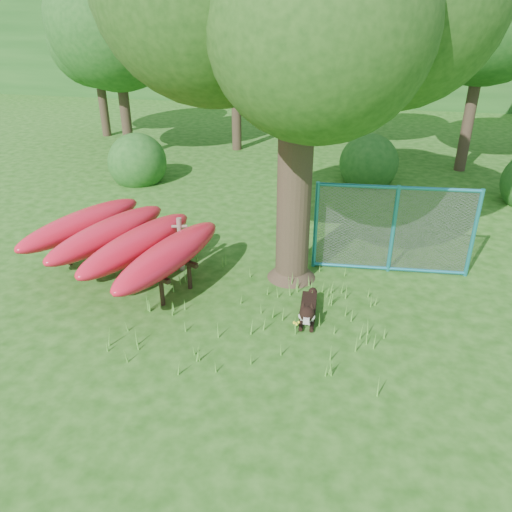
# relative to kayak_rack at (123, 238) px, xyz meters

# --- Properties ---
(ground) EXTENTS (80.00, 80.00, 0.00)m
(ground) POSITION_rel_kayak_rack_xyz_m (2.60, -1.69, -0.84)
(ground) COLOR #19490E
(ground) RESTS_ON ground
(wooden_post) EXTENTS (0.32, 0.15, 1.15)m
(wooden_post) POSITION_rel_kayak_rack_xyz_m (0.99, 0.52, -0.23)
(wooden_post) COLOR #675B4D
(wooden_post) RESTS_ON ground
(kayak_rack) EXTENTS (3.92, 4.24, 1.10)m
(kayak_rack) POSITION_rel_kayak_rack_xyz_m (0.00, 0.00, 0.00)
(kayak_rack) COLOR black
(kayak_rack) RESTS_ON ground
(husky_dog) EXTENTS (0.33, 1.16, 0.51)m
(husky_dog) POSITION_rel_kayak_rack_xyz_m (3.78, -0.74, -0.66)
(husky_dog) COLOR black
(husky_dog) RESTS_ON ground
(fence_section) EXTENTS (3.16, 0.35, 3.09)m
(fence_section) POSITION_rel_kayak_rack_xyz_m (5.18, 1.41, 0.09)
(fence_section) COLOR teal
(fence_section) RESTS_ON ground
(wildflower_clump) EXTENTS (0.12, 0.11, 0.26)m
(wildflower_clump) POSITION_rel_kayak_rack_xyz_m (3.65, -1.26, -0.63)
(wildflower_clump) COLOR #559C33
(wildflower_clump) RESTS_ON ground
(bg_tree_a) EXTENTS (4.40, 4.40, 6.70)m
(bg_tree_a) POSITION_rel_kayak_rack_xyz_m (-3.90, 8.31, 3.64)
(bg_tree_a) COLOR #33271B
(bg_tree_a) RESTS_ON ground
(bg_tree_c) EXTENTS (4.00, 4.00, 6.12)m
(bg_tree_c) POSITION_rel_kayak_rack_xyz_m (4.10, 11.31, 3.27)
(bg_tree_c) COLOR #33271B
(bg_tree_c) RESTS_ON ground
(bg_tree_d) EXTENTS (4.80, 4.80, 7.50)m
(bg_tree_d) POSITION_rel_kayak_rack_xyz_m (7.60, 9.31, 4.24)
(bg_tree_d) COLOR #33271B
(bg_tree_d) RESTS_ON ground
(bg_tree_f) EXTENTS (3.60, 3.60, 5.55)m
(bg_tree_f) POSITION_rel_kayak_rack_xyz_m (-6.40, 11.31, 2.89)
(bg_tree_f) COLOR #33271B
(bg_tree_f) RESTS_ON ground
(shrub_left) EXTENTS (1.80, 1.80, 1.80)m
(shrub_left) POSITION_rel_kayak_rack_xyz_m (-2.40, 5.81, -0.84)
(shrub_left) COLOR #1B5019
(shrub_left) RESTS_ON ground
(shrub_mid) EXTENTS (1.80, 1.80, 1.80)m
(shrub_mid) POSITION_rel_kayak_rack_xyz_m (4.60, 7.31, -0.84)
(shrub_mid) COLOR #1B5019
(shrub_mid) RESTS_ON ground
(wooded_hillside) EXTENTS (80.00, 12.00, 6.00)m
(wooded_hillside) POSITION_rel_kayak_rack_xyz_m (2.60, 26.31, 2.16)
(wooded_hillside) COLOR #1B5019
(wooded_hillside) RESTS_ON ground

